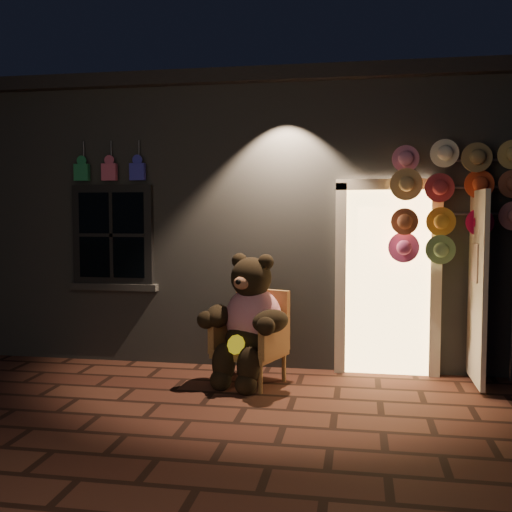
# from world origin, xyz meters

# --- Properties ---
(ground) EXTENTS (60.00, 60.00, 0.00)m
(ground) POSITION_xyz_m (0.00, 0.00, 0.00)
(ground) COLOR #4E2A1E
(ground) RESTS_ON ground
(shop_building) EXTENTS (7.30, 5.95, 3.51)m
(shop_building) POSITION_xyz_m (0.00, 3.99, 1.74)
(shop_building) COLOR slate
(shop_building) RESTS_ON ground
(wicker_armchair) EXTENTS (0.83, 0.80, 0.98)m
(wicker_armchair) POSITION_xyz_m (-0.07, 0.88, 0.49)
(wicker_armchair) COLOR #AC8342
(wicker_armchair) RESTS_ON ground
(teddy_bear) EXTENTS (0.96, 0.90, 1.40)m
(teddy_bear) POSITION_xyz_m (-0.10, 0.75, 0.68)
(teddy_bear) COLOR #B51336
(teddy_bear) RESTS_ON ground
(hat_rack) EXTENTS (1.62, 0.22, 2.59)m
(hat_rack) POSITION_xyz_m (2.04, 1.28, 1.98)
(hat_rack) COLOR #59595E
(hat_rack) RESTS_ON ground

